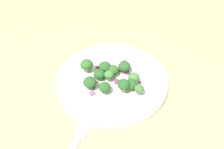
{
  "coord_description": "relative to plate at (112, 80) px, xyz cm",
  "views": [
    {
      "loc": [
        -36.84,
        -5.59,
        39.65
      ],
      "look_at": [
        -0.3,
        -2.85,
        2.7
      ],
      "focal_mm": 37.1,
      "sensor_mm": 36.0,
      "label": 1
    }
  ],
  "objects": [
    {
      "name": "dressing_pool",
      "position": [
        -0.0,
        -0.0,
        0.44
      ],
      "size": [
        14.87,
        14.87,
        0.2
      ],
      "primitive_type": "cylinder",
      "color": "white",
      "rests_on": "plate"
    },
    {
      "name": "onion_bit_2",
      "position": [
        -0.19,
        -4.82,
        0.73
      ],
      "size": [
        1.13,
        0.82,
        0.49
      ],
      "primitive_type": "cube",
      "rotation": [
        0.0,
        0.0,
        1.56
      ],
      "color": "#A35B93",
      "rests_on": "plate"
    },
    {
      "name": "broccoli_floret_2",
      "position": [
        -0.61,
        0.65,
        2.31
      ],
      "size": [
        2.18,
        2.18,
        2.21
      ],
      "color": "#9EC684",
      "rests_on": "plate"
    },
    {
      "name": "cranberry_2",
      "position": [
        -2.97,
        3.81,
        0.83
      ],
      "size": [
        0.81,
        0.81,
        0.81
      ],
      "primitive_type": "sphere",
      "color": "maroon",
      "rests_on": "plate"
    },
    {
      "name": "ground_plane",
      "position": [
        0.3,
        2.85,
        -1.86
      ],
      "size": [
        180.0,
        180.0,
        2.0
      ],
      "primitive_type": "cube",
      "color": "tan"
    },
    {
      "name": "cranberry_0",
      "position": [
        -0.98,
        -6.34,
        0.73
      ],
      "size": [
        0.72,
        0.72,
        0.72
      ],
      "primitive_type": "sphere",
      "color": "maroon",
      "rests_on": "plate"
    },
    {
      "name": "broccoli_floret_5",
      "position": [
        -2.77,
        -4.34,
        1.96
      ],
      "size": [
        2.63,
        2.63,
        2.66
      ],
      "color": "#ADD18E",
      "rests_on": "plate"
    },
    {
      "name": "plate",
      "position": [
        0.0,
        0.0,
        0.0
      ],
      "size": [
        25.64,
        25.64,
        1.7
      ],
      "color": "white",
      "rests_on": "ground_plane"
    },
    {
      "name": "broccoli_floret_6",
      "position": [
        -4.25,
        1.23,
        2.14
      ],
      "size": [
        2.55,
        2.55,
        2.58
      ],
      "color": "#ADD18E",
      "rests_on": "plate"
    },
    {
      "name": "broccoli_floret_7",
      "position": [
        1.68,
        1.79,
        2.48
      ],
      "size": [
        2.84,
        2.84,
        2.87
      ],
      "color": "#8EB77A",
      "rests_on": "plate"
    },
    {
      "name": "onion_bit_1",
      "position": [
        1.95,
        -3.51,
        0.85
      ],
      "size": [
        1.44,
        1.42,
        0.43
      ],
      "primitive_type": "cube",
      "rotation": [
        0.0,
        0.0,
        2.26
      ],
      "color": "#934C84",
      "rests_on": "plate"
    },
    {
      "name": "onion_bit_3",
      "position": [
        2.89,
        -1.41,
        0.86
      ],
      "size": [
        0.94,
        1.32,
        0.46
      ],
      "primitive_type": "cube",
      "rotation": [
        0.0,
        0.0,
        0.05
      ],
      "color": "#A35B93",
      "rests_on": "plate"
    },
    {
      "name": "broccoli_floret_11",
      "position": [
        -3.69,
        -2.72,
        2.72
      ],
      "size": [
        2.64,
        2.64,
        2.68
      ],
      "color": "#ADD18E",
      "rests_on": "plate"
    },
    {
      "name": "broccoli_floret_9",
      "position": [
        2.46,
        -2.71,
        2.15
      ],
      "size": [
        2.85,
        2.85,
        2.89
      ],
      "color": "#8EB77A",
      "rests_on": "plate"
    },
    {
      "name": "broccoli_floret_10",
      "position": [
        -3.09,
        4.53,
        2.14
      ],
      "size": [
        2.92,
        2.92,
        2.96
      ],
      "color": "#8EB77A",
      "rests_on": "plate"
    },
    {
      "name": "onion_bit_5",
      "position": [
        5.85,
        -2.52,
        0.54
      ],
      "size": [
        1.51,
        1.6,
        0.37
      ],
      "primitive_type": "cube",
      "rotation": [
        0.0,
        0.0,
        0.6
      ],
      "color": "#934C84",
      "rests_on": "plate"
    },
    {
      "name": "broccoli_floret_4",
      "position": [
        2.13,
        6.03,
        2.43
      ],
      "size": [
        2.98,
        2.98,
        3.02
      ],
      "color": "#8EB77A",
      "rests_on": "plate"
    },
    {
      "name": "broccoli_floret_3",
      "position": [
        -0.74,
        -4.9,
        2.02
      ],
      "size": [
        2.48,
        2.48,
        2.51
      ],
      "color": "#9EC684",
      "rests_on": "plate"
    },
    {
      "name": "onion_bit_0",
      "position": [
        -1.12,
        -1.36,
        0.65
      ],
      "size": [
        1.64,
        1.51,
        0.47
      ],
      "primitive_type": "cube",
      "rotation": [
        0.0,
        0.0,
        2.84
      ],
      "color": "#843D75",
      "rests_on": "plate"
    },
    {
      "name": "broccoli_floret_0",
      "position": [
        1.26,
        -0.08,
        2.01
      ],
      "size": [
        2.68,
        2.68,
        2.72
      ],
      "color": "#ADD18E",
      "rests_on": "plate"
    },
    {
      "name": "broccoli_floret_8",
      "position": [
        -0.29,
        2.48,
        1.92
      ],
      "size": [
        2.6,
        2.6,
        2.63
      ],
      "color": "#ADD18E",
      "rests_on": "plate"
    },
    {
      "name": "broccoli_floret_1",
      "position": [
        -4.02,
        -6.05,
        2.08
      ],
      "size": [
        2.07,
        2.07,
        2.09
      ],
      "color": "#ADD18E",
      "rests_on": "plate"
    },
    {
      "name": "cranberry_1",
      "position": [
        3.06,
        3.72,
        0.89
      ],
      "size": [
        0.86,
        0.86,
        0.86
      ],
      "primitive_type": "sphere",
      "color": "#4C0A14",
      "rests_on": "plate"
    },
    {
      "name": "onion_bit_4",
      "position": [
        -4.94,
        3.9,
        0.69
      ],
      "size": [
        1.44,
        1.44,
        0.56
      ],
      "primitive_type": "cube",
      "rotation": [
        0.0,
        0.0,
        0.68
      ],
      "color": "#A35B93",
      "rests_on": "plate"
    }
  ]
}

